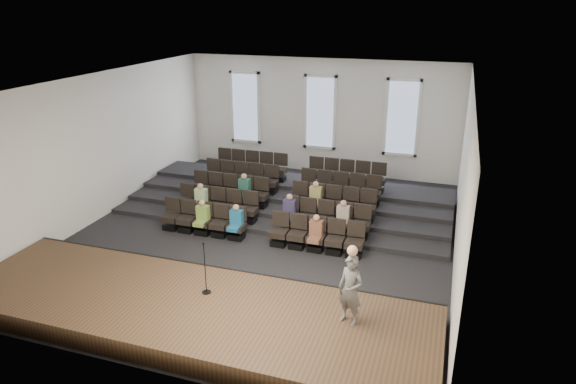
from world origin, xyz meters
name	(u,v)px	position (x,y,z in m)	size (l,w,h in m)	color
ground	(264,234)	(0.00, 0.00, 0.00)	(14.00, 14.00, 0.00)	black
ceiling	(261,81)	(0.00, 0.00, 5.01)	(12.00, 14.00, 0.02)	white
wall_back	(320,117)	(0.00, 7.02, 2.50)	(12.00, 0.04, 5.00)	silver
wall_front	(133,265)	(0.00, -7.02, 2.50)	(12.00, 0.04, 5.00)	silver
wall_left	(102,146)	(-6.02, 0.00, 2.50)	(0.04, 14.00, 5.00)	silver
wall_right	(464,182)	(6.02, 0.00, 2.50)	(0.04, 14.00, 5.00)	silver
stage	(189,311)	(0.00, -5.10, 0.25)	(11.80, 3.60, 0.50)	#47321E
stage_lip	(221,276)	(0.00, -3.33, 0.25)	(11.80, 0.06, 0.52)	black
risers	(293,196)	(0.00, 3.17, 0.20)	(11.80, 4.80, 0.60)	black
seating_rows	(279,199)	(0.00, 1.54, 0.68)	(6.80, 4.70, 1.67)	black
windows	(320,112)	(0.00, 6.95, 2.70)	(8.44, 0.10, 3.24)	white
audience	(267,208)	(0.00, 0.32, 0.81)	(5.45, 2.64, 1.10)	#81A341
speaker	(350,290)	(3.82, -4.70, 1.32)	(0.60, 0.39, 1.65)	#555350
mic_stand	(206,278)	(0.22, -4.58, 0.91)	(0.23, 0.23, 1.37)	black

